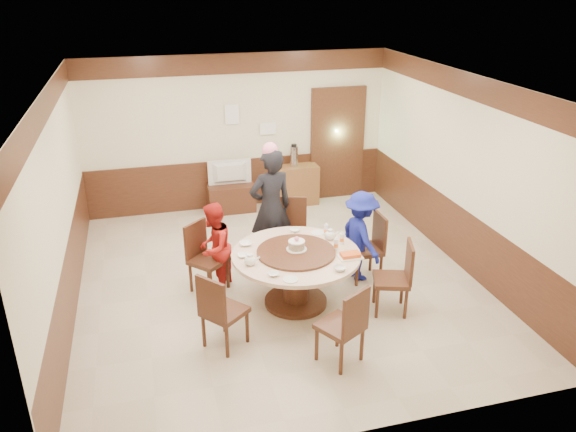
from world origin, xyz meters
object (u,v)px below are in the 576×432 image
object	(u,v)px
person_red	(214,248)
tv_stand	(231,198)
television	(230,173)
birthday_cake	(297,245)
person_blue	(361,236)
side_cabinet	(296,185)
thermos	(294,156)
shrimp_platter	(350,256)
person_standing	(271,208)
banquet_table	(296,268)

from	to	relation	value
person_red	tv_stand	bearing A→B (deg)	-165.42
television	birthday_cake	bearing A→B (deg)	95.91
person_blue	tv_stand	distance (m)	3.26
person_red	side_cabinet	xyz separation A→B (m)	(1.94, 2.75, -0.26)
tv_stand	television	distance (m)	0.48
person_blue	thermos	distance (m)	2.99
tv_stand	thermos	world-z (taller)	thermos
shrimp_platter	tv_stand	size ratio (longest dim) A/B	0.35
person_standing	television	size ratio (longest dim) A/B	2.29
person_standing	tv_stand	distance (m)	2.31
side_cabinet	person_red	bearing A→B (deg)	-125.17
person_red	tv_stand	world-z (taller)	person_red
person_blue	shrimp_platter	distance (m)	0.87
banquet_table	tv_stand	size ratio (longest dim) A/B	1.95
person_standing	shrimp_platter	distance (m)	1.63
person_blue	television	world-z (taller)	person_blue
banquet_table	person_red	world-z (taller)	person_red
person_red	thermos	size ratio (longest dim) A/B	3.33
banquet_table	thermos	bearing A→B (deg)	74.93
shrimp_platter	television	world-z (taller)	television
banquet_table	person_standing	world-z (taller)	person_standing
person_red	shrimp_platter	size ratio (longest dim) A/B	4.22
person_standing	person_blue	distance (m)	1.37
person_blue	thermos	xyz separation A→B (m)	(-0.15, 2.97, 0.28)
person_standing	shrimp_platter	bearing A→B (deg)	103.98
person_red	tv_stand	size ratio (longest dim) A/B	1.49
person_standing	side_cabinet	size ratio (longest dim) A/B	2.26
banquet_table	person_blue	bearing A→B (deg)	22.28
person_blue	birthday_cake	xyz separation A→B (m)	(-1.05, -0.40, 0.19)
birthday_cake	side_cabinet	size ratio (longest dim) A/B	0.33
thermos	person_standing	bearing A→B (deg)	-113.48
birthday_cake	tv_stand	bearing A→B (deg)	95.17
birthday_cake	television	xyz separation A→B (m)	(-0.30, 3.34, -0.12)
banquet_table	shrimp_platter	distance (m)	0.74
tv_stand	thermos	bearing A→B (deg)	1.43
person_blue	tv_stand	size ratio (longest dim) A/B	1.54
shrimp_platter	thermos	xyz separation A→B (m)	(0.29, 3.71, 0.16)
banquet_table	tv_stand	distance (m)	3.40
person_standing	television	world-z (taller)	person_standing
shrimp_platter	side_cabinet	bearing A→B (deg)	84.78
birthday_cake	shrimp_platter	bearing A→B (deg)	-28.75
person_standing	thermos	xyz separation A→B (m)	(0.97, 2.23, 0.04)
birthday_cake	television	distance (m)	3.36
tv_stand	person_blue	bearing A→B (deg)	-65.27
person_standing	person_blue	world-z (taller)	person_standing
person_blue	thermos	size ratio (longest dim) A/B	3.45
person_red	shrimp_platter	world-z (taller)	person_red
person_standing	television	distance (m)	2.22
person_red	television	world-z (taller)	person_red
birthday_cake	thermos	size ratio (longest dim) A/B	0.70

